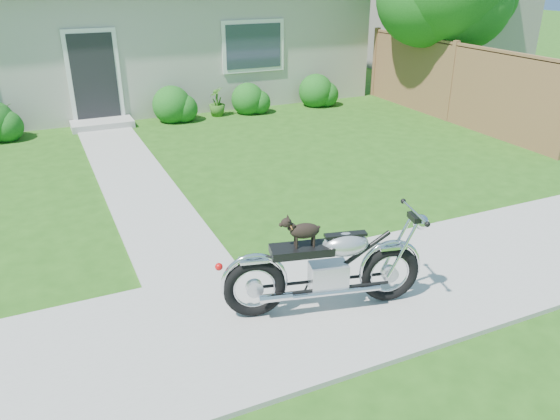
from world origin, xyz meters
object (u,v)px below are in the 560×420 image
(house, at_px, (130,18))
(motorcycle_with_dog, at_px, (328,267))
(fence, at_px, (452,82))
(potted_plant_right, at_px, (217,102))

(house, height_order, motorcycle_with_dog, house)
(house, relative_size, motorcycle_with_dog, 5.74)
(motorcycle_with_dog, bearing_deg, house, 101.41)
(fence, height_order, motorcycle_with_dog, fence)
(potted_plant_right, bearing_deg, fence, -29.32)
(house, distance_m, potted_plant_right, 4.10)
(motorcycle_with_dog, bearing_deg, potted_plant_right, 92.23)
(fence, distance_m, motorcycle_with_dog, 8.88)
(fence, distance_m, potted_plant_right, 5.75)
(fence, relative_size, motorcycle_with_dog, 3.02)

